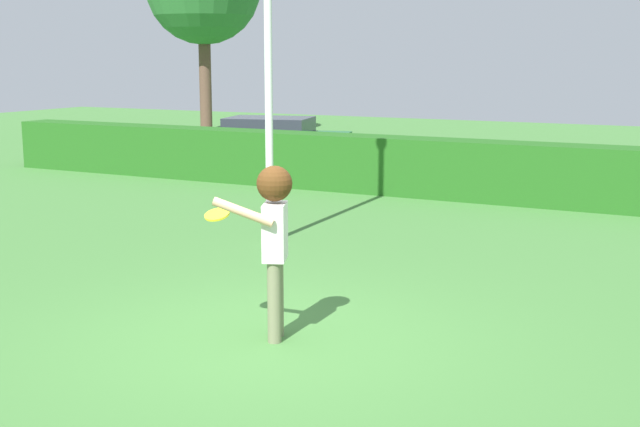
{
  "coord_description": "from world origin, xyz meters",
  "views": [
    {
      "loc": [
        4.26,
        -7.19,
        2.88
      ],
      "look_at": [
        0.05,
        1.05,
        1.15
      ],
      "focal_mm": 47.61,
      "sensor_mm": 36.0,
      "label": 1
    }
  ],
  "objects_px": {
    "person": "(274,228)",
    "lamppost": "(268,6)",
    "frisbee": "(217,215)",
    "parked_car_green": "(269,138)"
  },
  "relations": [
    {
      "from": "frisbee",
      "to": "lamppost",
      "type": "bearing_deg",
      "value": 113.47
    },
    {
      "from": "frisbee",
      "to": "lamppost",
      "type": "relative_size",
      "value": 0.04
    },
    {
      "from": "frisbee",
      "to": "lamppost",
      "type": "height_order",
      "value": "lamppost"
    },
    {
      "from": "person",
      "to": "frisbee",
      "type": "distance_m",
      "value": 0.63
    },
    {
      "from": "lamppost",
      "to": "frisbee",
      "type": "bearing_deg",
      "value": -66.53
    },
    {
      "from": "frisbee",
      "to": "parked_car_green",
      "type": "bearing_deg",
      "value": 118.26
    },
    {
      "from": "person",
      "to": "lamppost",
      "type": "xyz_separation_m",
      "value": [
        -2.38,
        3.97,
        2.44
      ]
    },
    {
      "from": "person",
      "to": "lamppost",
      "type": "relative_size",
      "value": 0.27
    },
    {
      "from": "person",
      "to": "parked_car_green",
      "type": "distance_m",
      "value": 14.4
    },
    {
      "from": "person",
      "to": "lamppost",
      "type": "bearing_deg",
      "value": 120.94
    }
  ]
}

